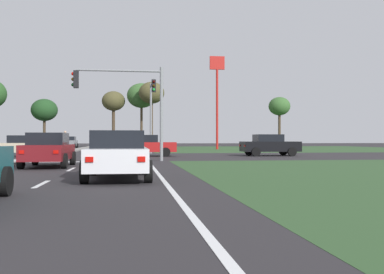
% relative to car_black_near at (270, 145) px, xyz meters
% --- Properties ---
extents(ground_plane, '(200.00, 200.00, 0.00)m').
position_rel_car_black_near_xyz_m(ground_plane, '(-16.00, 0.02, -0.80)').
color(ground_plane, '#282628').
extents(grass_verge_far_right, '(35.00, 35.00, 0.01)m').
position_rel_car_black_near_xyz_m(grass_verge_far_right, '(9.50, 24.52, -0.80)').
color(grass_verge_far_right, '#2D4C28').
rests_on(grass_verge_far_right, ground).
extents(median_island_far, '(1.20, 36.00, 0.14)m').
position_rel_car_black_near_xyz_m(median_island_far, '(-16.00, 25.02, -0.73)').
color(median_island_far, gray).
rests_on(median_island_far, ground).
extents(lane_dash_second, '(0.14, 2.00, 0.01)m').
position_rel_car_black_near_xyz_m(lane_dash_second, '(-12.50, -19.02, -0.80)').
color(lane_dash_second, silver).
rests_on(lane_dash_second, ground).
extents(lane_dash_third, '(0.14, 2.00, 0.01)m').
position_rel_car_black_near_xyz_m(lane_dash_third, '(-12.50, -13.02, -0.80)').
color(lane_dash_third, silver).
rests_on(lane_dash_third, ground).
extents(edge_line_right, '(0.14, 24.00, 0.01)m').
position_rel_car_black_near_xyz_m(edge_line_right, '(-9.15, -17.98, -0.80)').
color(edge_line_right, silver).
rests_on(edge_line_right, ground).
extents(stop_bar_near, '(6.40, 0.50, 0.01)m').
position_rel_car_black_near_xyz_m(stop_bar_near, '(-12.20, -6.98, -0.80)').
color(stop_bar_near, silver).
rests_on(stop_bar_near, ground).
extents(crosswalk_bar_sixth, '(0.70, 2.80, 0.01)m').
position_rel_car_black_near_xyz_m(crosswalk_bar_sixth, '(-16.65, -5.18, -0.80)').
color(crosswalk_bar_sixth, silver).
rests_on(crosswalk_bar_sixth, ground).
extents(crosswalk_bar_seventh, '(0.70, 2.80, 0.01)m').
position_rel_car_black_near_xyz_m(crosswalk_bar_seventh, '(-15.50, -5.18, -0.80)').
color(crosswalk_bar_seventh, silver).
rests_on(crosswalk_bar_seventh, ground).
extents(car_black_near, '(4.22, 2.10, 1.57)m').
position_rel_car_black_near_xyz_m(car_black_near, '(0.00, 0.00, 0.00)').
color(car_black_near, black).
rests_on(car_black_near, ground).
extents(car_beige_second, '(4.29, 2.08, 1.48)m').
position_rel_car_black_near_xyz_m(car_beige_second, '(-17.51, 0.53, -0.04)').
color(car_beige_second, '#BCAD8E').
rests_on(car_beige_second, ground).
extents(car_maroon_third, '(1.94, 4.34, 1.50)m').
position_rel_car_black_near_xyz_m(car_maroon_third, '(-13.70, -11.22, -0.03)').
color(car_maroon_third, maroon).
rests_on(car_maroon_third, ground).
extents(car_grey_fourth, '(2.05, 4.23, 1.59)m').
position_rel_car_black_near_xyz_m(car_grey_fourth, '(-18.36, 29.97, 0.01)').
color(car_grey_fourth, slate).
rests_on(car_grey_fourth, ground).
extents(car_white_sixth, '(1.97, 4.56, 1.47)m').
position_rel_car_black_near_xyz_m(car_white_sixth, '(-10.50, -17.59, -0.05)').
color(car_white_sixth, silver).
rests_on(car_white_sixth, ground).
extents(car_red_seventh, '(4.34, 1.97, 1.53)m').
position_rel_car_black_near_xyz_m(car_red_seventh, '(-9.09, 0.36, -0.02)').
color(car_red_seventh, '#A31919').
rests_on(car_red_seventh, ground).
extents(traffic_signal_near_right, '(5.03, 0.32, 5.28)m').
position_rel_car_black_near_xyz_m(traffic_signal_near_right, '(-10.28, -6.58, 2.87)').
color(traffic_signal_near_right, gray).
rests_on(traffic_signal_near_right, ground).
extents(traffic_signal_far_right, '(0.32, 5.04, 6.01)m').
position_rel_car_black_near_xyz_m(traffic_signal_far_right, '(-8.40, 4.85, 3.34)').
color(traffic_signal_far_right, gray).
rests_on(traffic_signal_far_right, ground).
extents(pedestrian_at_median, '(0.34, 0.34, 1.84)m').
position_rel_car_black_near_xyz_m(pedestrian_at_median, '(-15.89, 9.13, 0.46)').
color(pedestrian_at_median, '#4C4C4C').
rests_on(pedestrian_at_median, median_island_far).
extents(fastfood_pole_sign, '(1.80, 0.40, 11.29)m').
position_rel_car_black_near_xyz_m(fastfood_pole_sign, '(0.28, 21.42, 7.45)').
color(fastfood_pole_sign, red).
rests_on(fastfood_pole_sign, ground).
extents(treeline_third, '(3.71, 3.71, 6.97)m').
position_rel_car_black_near_xyz_m(treeline_third, '(-22.32, 33.96, 4.54)').
color(treeline_third, '#423323').
rests_on(treeline_third, ground).
extents(treeline_fourth, '(3.44, 3.44, 8.40)m').
position_rel_car_black_near_xyz_m(treeline_fourth, '(-12.68, 35.78, 6.00)').
color(treeline_fourth, '#423323').
rests_on(treeline_fourth, ground).
extents(treeline_fifth, '(4.33, 4.33, 9.57)m').
position_rel_car_black_near_xyz_m(treeline_fifth, '(-8.53, 35.01, 6.88)').
color(treeline_fifth, '#423323').
rests_on(treeline_fifth, ground).
extents(treeline_sixth, '(3.63, 3.63, 9.37)m').
position_rel_car_black_near_xyz_m(treeline_sixth, '(-7.18, 31.67, 6.91)').
color(treeline_sixth, '#423323').
rests_on(treeline_sixth, ground).
extents(treeline_seventh, '(3.40, 3.40, 7.88)m').
position_rel_car_black_near_xyz_m(treeline_seventh, '(13.15, 35.92, 5.54)').
color(treeline_seventh, '#423323').
rests_on(treeline_seventh, ground).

